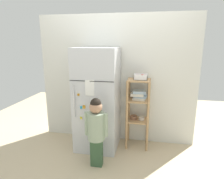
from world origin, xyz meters
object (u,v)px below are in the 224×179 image
at_px(pantry_shelf_unit, 138,104).
at_px(fruit_bin, 141,77).
at_px(child_standing, 96,126).
at_px(refrigerator, 97,99).

xyz_separation_m(pantry_shelf_unit, fruit_bin, (0.03, 0.01, 0.42)).
bearing_deg(child_standing, refrigerator, 102.95).
bearing_deg(refrigerator, fruit_bin, 12.64).
bearing_deg(pantry_shelf_unit, refrigerator, -167.97).
bearing_deg(pantry_shelf_unit, child_standing, -128.32).
relative_size(child_standing, fruit_bin, 4.79).
bearing_deg(fruit_bin, pantry_shelf_unit, -156.72).
height_order(pantry_shelf_unit, fruit_bin, fruit_bin).
relative_size(refrigerator, pantry_shelf_unit, 1.43).
distance_m(pantry_shelf_unit, fruit_bin, 0.43).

